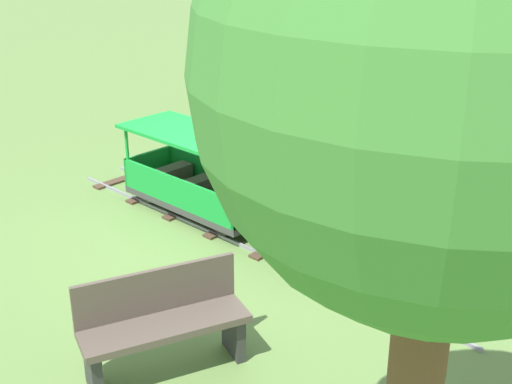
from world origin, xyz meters
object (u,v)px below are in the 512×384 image
passenger_car (199,181)px  oak_tree_far (448,83)px  locomotive (315,220)px  conductor_person (337,142)px  park_bench (163,323)px

passenger_car → oak_tree_far: size_ratio=0.53×
locomotive → passenger_car: 1.75m
conductor_person → oak_tree_far: size_ratio=0.43×
park_bench → oak_tree_far: oak_tree_far is taller
locomotive → park_bench: 2.21m
park_bench → conductor_person: bearing=-166.5°
locomotive → conductor_person: conductor_person is taller
passenger_car → locomotive: bearing=90.0°
conductor_person → locomotive: bearing=27.1°
passenger_car → park_bench: bearing=42.5°
locomotive → oak_tree_far: 4.40m
passenger_car → park_bench: (2.19, 2.00, -0.01)m
oak_tree_far → conductor_person: bearing=-139.1°
locomotive → oak_tree_far: bearing=45.0°
locomotive → passenger_car: bearing=-90.0°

